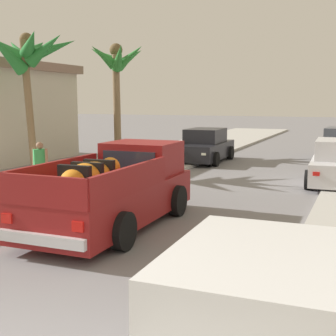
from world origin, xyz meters
The scene contains 8 objects.
sidewalk_left centered at (-5.30, 12.00, 0.06)m, with size 5.05×60.00×0.12m, color #B2AFA8.
curb_left centered at (-4.17, 12.00, 0.05)m, with size 0.16×60.00×0.10m, color silver.
pickup_truck centered at (-1.25, 6.23, 0.81)m, with size 2.28×5.24×1.80m.
car_left_near centered at (3.09, 1.15, 0.71)m, with size 2.10×4.29×1.54m.
car_right_near centered at (-2.92, 17.64, 0.71)m, with size 2.08×4.29×1.54m.
palm_tree_right_fore centered at (-7.90, 18.42, 4.64)m, with size 3.28×3.21×5.72m.
palm_tree_left_mid centered at (-8.22, 11.94, 4.62)m, with size 3.64×3.88×5.51m.
pedestrian centered at (-5.20, 8.58, 0.91)m, with size 0.57×0.43×1.59m.
Camera 1 is at (3.90, -2.90, 2.85)m, focal length 49.85 mm.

